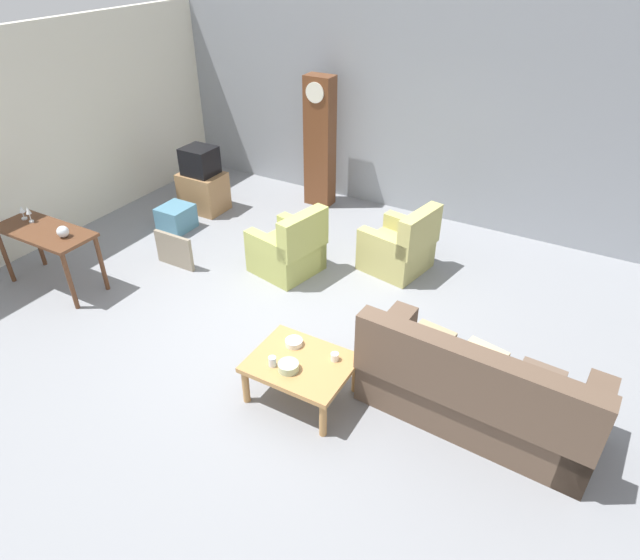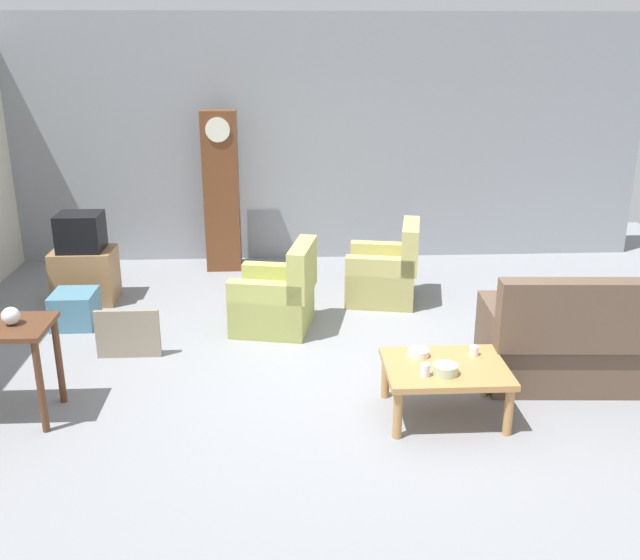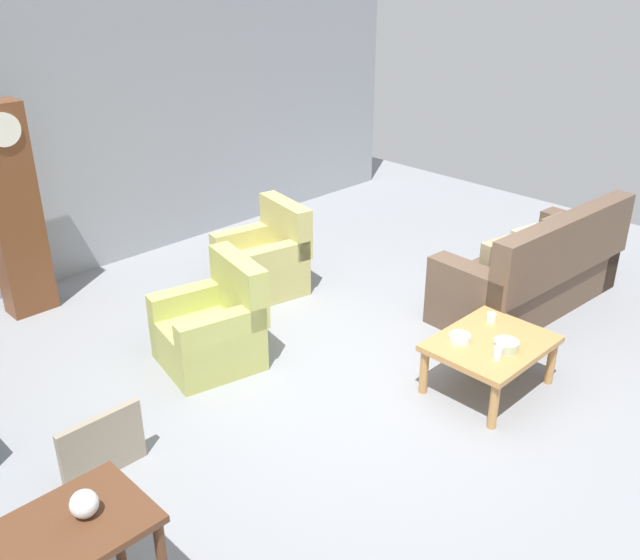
# 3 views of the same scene
# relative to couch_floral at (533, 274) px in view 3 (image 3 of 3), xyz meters

# --- Properties ---
(ground_plane) EXTENTS (10.40, 10.40, 0.00)m
(ground_plane) POSITION_rel_couch_floral_xyz_m (-2.18, 0.37, -0.36)
(ground_plane) COLOR gray
(garage_door_wall) EXTENTS (8.40, 0.16, 3.20)m
(garage_door_wall) POSITION_rel_couch_floral_xyz_m (-2.18, 3.97, 1.24)
(garage_door_wall) COLOR gray
(garage_door_wall) RESTS_ON ground_plane
(couch_floral) EXTENTS (2.15, 1.00, 1.04)m
(couch_floral) POSITION_rel_couch_floral_xyz_m (0.00, 0.00, 0.00)
(couch_floral) COLOR brown
(couch_floral) RESTS_ON ground_plane
(armchair_olive_near) EXTENTS (0.93, 0.91, 0.92)m
(armchair_olive_near) POSITION_rel_couch_floral_xyz_m (-2.88, 1.38, -0.05)
(armchair_olive_near) COLOR tan
(armchair_olive_near) RESTS_ON ground_plane
(armchair_olive_far) EXTENTS (0.92, 0.90, 0.92)m
(armchair_olive_far) POSITION_rel_couch_floral_xyz_m (-1.64, 2.15, -0.05)
(armchair_olive_far) COLOR tan
(armchair_olive_far) RESTS_ON ground_plane
(coffee_table_wood) EXTENTS (0.96, 0.76, 0.44)m
(coffee_table_wood) POSITION_rel_couch_floral_xyz_m (-1.54, -0.51, 0.02)
(coffee_table_wood) COLOR #B27F47
(coffee_table_wood) RESTS_ON ground_plane
(grandfather_clock) EXTENTS (0.44, 0.30, 2.04)m
(grandfather_clock) POSITION_rel_couch_floral_xyz_m (-3.58, 3.44, 0.67)
(grandfather_clock) COLOR brown
(grandfather_clock) RESTS_ON ground_plane
(framed_picture_leaning) EXTENTS (0.60, 0.05, 0.47)m
(framed_picture_leaning) POSITION_rel_couch_floral_xyz_m (-4.28, 0.74, -0.12)
(framed_picture_leaning) COLOR gray
(framed_picture_leaning) RESTS_ON ground_plane
(glass_dome_cloche) EXTENTS (0.14, 0.14, 0.14)m
(glass_dome_cloche) POSITION_rel_couch_floral_xyz_m (-4.89, -0.36, 0.51)
(glass_dome_cloche) COLOR silver
(glass_dome_cloche) RESTS_ON console_table_dark
(cup_white_porcelain) EXTENTS (0.08, 0.08, 0.08)m
(cup_white_porcelain) POSITION_rel_couch_floral_xyz_m (-1.27, -0.33, 0.12)
(cup_white_porcelain) COLOR white
(cup_white_porcelain) RESTS_ON coffee_table_wood
(cup_blue_rimmed) EXTENTS (0.07, 0.07, 0.10)m
(cup_blue_rimmed) POSITION_rel_couch_floral_xyz_m (-1.74, -0.68, 0.13)
(cup_blue_rimmed) COLOR silver
(cup_blue_rimmed) RESTS_ON coffee_table_wood
(bowl_white_stacked) EXTENTS (0.17, 0.17, 0.06)m
(bowl_white_stacked) POSITION_rel_couch_floral_xyz_m (-1.72, -0.33, 0.11)
(bowl_white_stacked) COLOR white
(bowl_white_stacked) RESTS_ON coffee_table_wood
(bowl_shallow_green) EXTENTS (0.20, 0.20, 0.08)m
(bowl_shallow_green) POSITION_rel_couch_floral_xyz_m (-1.58, -0.66, 0.12)
(bowl_shallow_green) COLOR #B2C69E
(bowl_shallow_green) RESTS_ON coffee_table_wood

